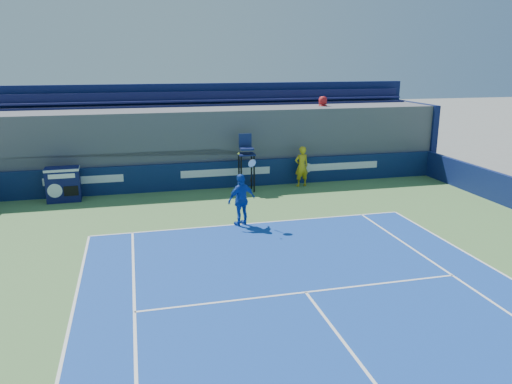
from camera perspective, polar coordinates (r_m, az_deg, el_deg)
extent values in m
imported|color=gold|center=(22.43, 5.23, 2.94)|extent=(0.72, 0.53, 1.81)
cube|color=white|center=(17.46, -0.30, -3.58)|extent=(10.97, 0.07, 0.00)
cube|color=white|center=(12.59, 5.71, -11.32)|extent=(8.23, 0.07, 0.00)
cube|color=#0C1D47|center=(22.22, -3.48, 2.02)|extent=(20.40, 0.20, 1.20)
cube|color=white|center=(21.85, -19.10, 1.30)|extent=(3.20, 0.01, 0.32)
cube|color=white|center=(22.09, -3.44, 2.26)|extent=(4.00, 0.01, 0.32)
cube|color=white|center=(23.69, 9.77, 2.94)|extent=(3.60, 0.01, 0.32)
cylinder|color=white|center=(23.06, 5.89, 2.76)|extent=(0.44, 0.01, 0.44)
cube|color=#0E1247|center=(21.44, -21.16, 0.81)|extent=(1.32, 0.75, 1.40)
cube|color=silver|center=(21.30, -21.32, 2.45)|extent=(1.34, 0.77, 0.10)
cylinder|color=white|center=(21.16, -22.01, 0.12)|extent=(0.56, 0.04, 0.56)
cube|color=black|center=(21.11, -20.38, 0.11)|extent=(0.55, 0.04, 0.40)
cube|color=white|center=(21.00, -21.35, 1.69)|extent=(1.00, 0.05, 0.18)
cylinder|color=black|center=(21.21, -1.69, 1.97)|extent=(0.07, 0.07, 1.60)
cylinder|color=black|center=(21.32, -0.21, 2.04)|extent=(0.07, 0.07, 1.60)
cylinder|color=black|center=(21.75, -1.96, 2.29)|extent=(0.07, 0.07, 1.60)
cylinder|color=black|center=(21.85, -0.52, 2.36)|extent=(0.07, 0.07, 1.60)
cube|color=#0E1547|center=(21.36, -1.11, 4.34)|extent=(0.72, 0.72, 0.06)
cube|color=#151E52|center=(21.22, -1.06, 4.95)|extent=(0.56, 0.47, 0.08)
cube|color=#14204E|center=(21.52, -1.25, 5.90)|extent=(0.55, 0.08, 0.60)
imported|color=#1646B3|center=(17.03, -1.67, -0.90)|extent=(1.15, 0.80, 1.82)
cylinder|color=black|center=(16.96, -0.57, 1.76)|extent=(0.07, 0.16, 0.39)
torus|color=silver|center=(16.80, -0.46, 3.31)|extent=(0.31, 0.19, 0.29)
cylinder|color=white|center=(16.80, -0.46, 3.31)|extent=(0.26, 0.15, 0.24)
sphere|color=#D2DF31|center=(16.50, -2.00, 4.40)|extent=(0.07, 0.07, 0.07)
cube|color=#4B4B50|center=(23.84, -4.37, 5.57)|extent=(20.40, 3.60, 3.38)
cube|color=#4B4B50|center=(22.57, -3.78, 4.49)|extent=(20.40, 0.90, 0.55)
cube|color=#121544|center=(22.39, -3.75, 5.64)|extent=(20.00, 0.45, 0.08)
cube|color=#121544|center=(22.60, -3.87, 6.24)|extent=(20.00, 0.06, 0.45)
cube|color=#4B4B50|center=(23.35, -4.20, 6.20)|extent=(20.40, 0.90, 0.55)
cube|color=#121544|center=(23.19, -4.17, 7.33)|extent=(20.00, 0.45, 0.08)
cube|color=#121544|center=(23.40, -4.29, 7.89)|extent=(20.00, 0.06, 0.45)
cube|color=#4B4B50|center=(24.15, -4.59, 7.81)|extent=(20.40, 0.90, 0.55)
cube|color=#121544|center=(24.00, -4.57, 8.90)|extent=(20.00, 0.45, 0.08)
cube|color=#121544|center=(24.23, -4.68, 9.43)|extent=(20.00, 0.06, 0.45)
cube|color=#4B4B50|center=(24.98, -4.96, 9.31)|extent=(20.40, 0.90, 0.55)
cube|color=#121544|center=(24.83, -4.95, 10.38)|extent=(20.00, 0.45, 0.08)
cube|color=#121544|center=(25.07, -5.05, 10.87)|extent=(20.00, 0.06, 0.45)
cube|color=#0C1647|center=(25.67, -5.13, 7.38)|extent=(20.80, 0.30, 4.40)
cube|color=#0C1647|center=(27.50, 17.54, 6.20)|extent=(0.30, 3.90, 3.40)
imported|color=silver|center=(22.13, -7.81, 6.99)|extent=(1.09, 0.74, 1.56)
imported|color=#177F75|center=(22.52, -1.58, 7.31)|extent=(1.01, 0.62, 1.60)
imported|color=#B2191C|center=(24.52, 7.62, 9.03)|extent=(0.84, 0.66, 1.53)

